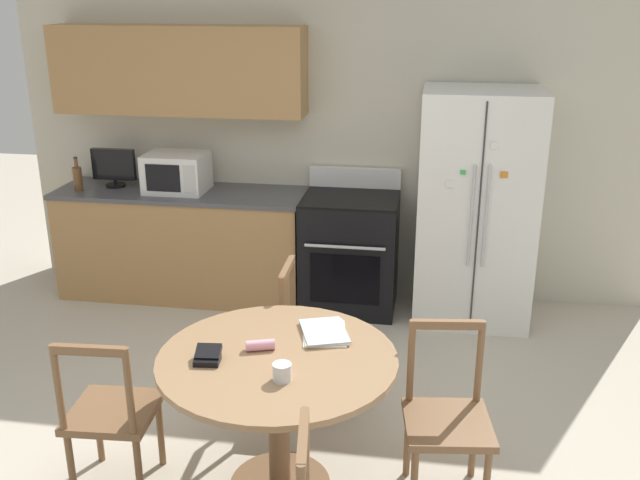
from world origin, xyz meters
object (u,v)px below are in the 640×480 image
counter_bottle (78,178)px  candle_glass (282,373)px  dining_chair_right (447,420)px  oven_range (350,251)px  wallet (208,356)px  dining_chair_far (314,338)px  dining_chair_left (111,414)px  microwave (177,172)px  refrigerator (476,208)px  countertop_tv (114,166)px

counter_bottle → candle_glass: counter_bottle is taller
counter_bottle → dining_chair_right: counter_bottle is taller
oven_range → wallet: bearing=-99.5°
wallet → dining_chair_far: bearing=69.3°
counter_bottle → dining_chair_right: 3.68m
dining_chair_left → candle_glass: 0.97m
counter_bottle → dining_chair_right: bearing=-35.6°
microwave → wallet: microwave is taller
oven_range → wallet: (-0.40, -2.39, 0.32)m
refrigerator → dining_chair_left: (-1.87, -2.39, -0.45)m
microwave → dining_chair_right: bearing=-45.9°
dining_chair_right → refrigerator: bearing=-103.0°
countertop_tv → wallet: size_ratio=2.62×
dining_chair_right → dining_chair_left: 1.68m
dining_chair_far → microwave: bearing=-138.3°
dining_chair_far → counter_bottle: bearing=-123.3°
microwave → counter_bottle: microwave is taller
oven_range → dining_chair_far: (-0.05, -1.46, -0.03)m
counter_bottle → candle_glass: (2.19, -2.41, -0.21)m
dining_chair_far → wallet: (-0.35, -0.94, 0.35)m
microwave → dining_chair_far: (1.36, -1.48, -0.62)m
countertop_tv → counter_bottle: size_ratio=1.32×
countertop_tv → dining_chair_right: 3.60m
refrigerator → wallet: refrigerator is taller
microwave → refrigerator: bearing=-1.3°
oven_range → dining_chair_right: oven_range is taller
candle_glass → wallet: candle_glass is taller
dining_chair_far → wallet: 1.06m
microwave → dining_chair_left: 2.57m
countertop_tv → wallet: (1.56, -2.46, -0.28)m
candle_glass → dining_chair_right: bearing=21.2°
oven_range → dining_chair_far: oven_range is taller
countertop_tv → refrigerator: bearing=-1.9°
countertop_tv → candle_glass: size_ratio=4.09×
dining_chair_far → dining_chair_left: bearing=-43.0°
countertop_tv → dining_chair_left: 2.77m
refrigerator → counter_bottle: 3.17m
counter_bottle → dining_chair_left: (1.30, -2.33, -0.57)m
oven_range → dining_chair_far: bearing=-91.9°
countertop_tv → wallet: bearing=-57.6°
dining_chair_far → dining_chair_right: bearing=45.6°
dining_chair_far → candle_glass: bearing=0.7°
counter_bottle → wallet: counter_bottle is taller
refrigerator → counter_bottle: bearing=-179.0°
counter_bottle → dining_chair_left: size_ratio=0.31×
oven_range → counter_bottle: 2.28m
countertop_tv → dining_chair_left: (1.05, -2.49, -0.63)m
microwave → counter_bottle: (-0.80, -0.11, -0.05)m
countertop_tv → candle_glass: countertop_tv is taller
candle_glass → dining_chair_left: bearing=174.9°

